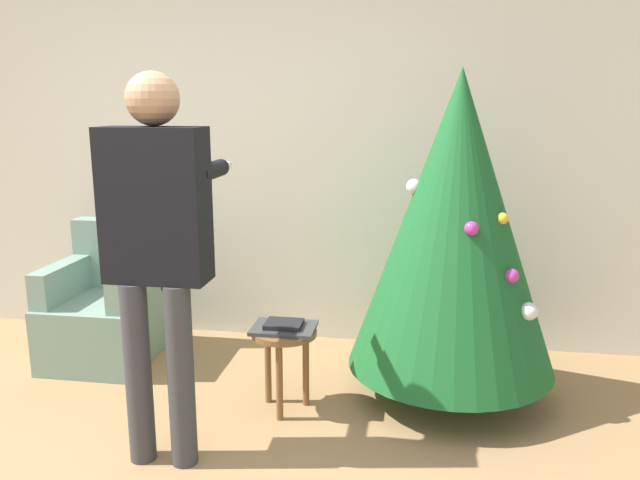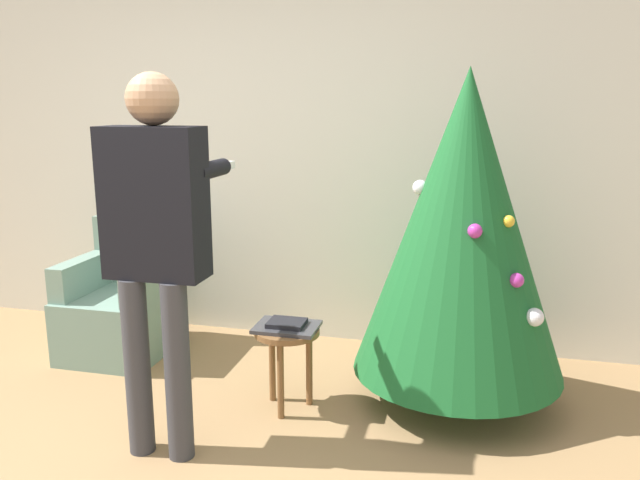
{
  "view_description": "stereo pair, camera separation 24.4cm",
  "coord_description": "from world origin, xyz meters",
  "px_view_note": "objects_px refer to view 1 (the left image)",
  "views": [
    {
      "loc": [
        1.15,
        -1.91,
        1.63
      ],
      "look_at": [
        0.68,
        0.99,
        0.98
      ],
      "focal_mm": 35.0,
      "sensor_mm": 36.0,
      "label": 1
    },
    {
      "loc": [
        1.38,
        -1.86,
        1.63
      ],
      "look_at": [
        0.68,
        0.99,
        0.98
      ],
      "focal_mm": 35.0,
      "sensor_mm": 36.0,
      "label": 2
    }
  ],
  "objects_px": {
    "armchair": "(107,310)",
    "side_stool": "(284,345)",
    "christmas_tree": "(455,223)",
    "person_standing": "(157,234)"
  },
  "relations": [
    {
      "from": "armchair",
      "to": "side_stool",
      "type": "xyz_separation_m",
      "value": [
        1.29,
        -0.52,
        0.05
      ]
    },
    {
      "from": "side_stool",
      "to": "armchair",
      "type": "bearing_deg",
      "value": 157.86
    },
    {
      "from": "side_stool",
      "to": "christmas_tree",
      "type": "bearing_deg",
      "value": 18.95
    },
    {
      "from": "christmas_tree",
      "to": "armchair",
      "type": "distance_m",
      "value": 2.28
    },
    {
      "from": "christmas_tree",
      "to": "person_standing",
      "type": "xyz_separation_m",
      "value": [
        -1.33,
        -0.83,
        0.07
      ]
    },
    {
      "from": "christmas_tree",
      "to": "side_stool",
      "type": "distance_m",
      "value": 1.12
    },
    {
      "from": "armchair",
      "to": "side_stool",
      "type": "height_order",
      "value": "armchair"
    },
    {
      "from": "armchair",
      "to": "christmas_tree",
      "type": "bearing_deg",
      "value": -5.85
    },
    {
      "from": "armchair",
      "to": "person_standing",
      "type": "xyz_separation_m",
      "value": [
        0.84,
        -1.05,
        0.75
      ]
    },
    {
      "from": "armchair",
      "to": "side_stool",
      "type": "relative_size",
      "value": 1.92
    }
  ]
}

